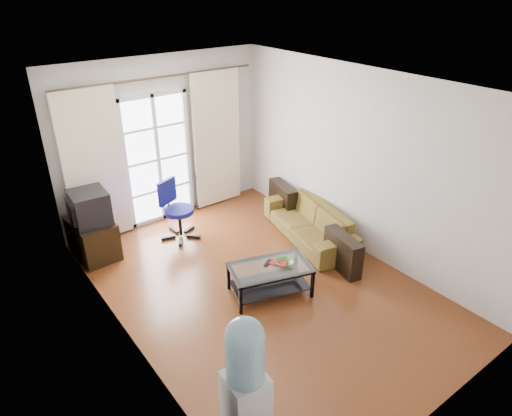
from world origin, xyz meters
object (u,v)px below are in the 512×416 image
(sofa, at_px, (309,223))
(coffee_table, at_px, (270,276))
(tv_stand, at_px, (93,238))
(task_chair, at_px, (178,221))
(water_cooler, at_px, (246,393))
(crt_tv, at_px, (88,208))

(sofa, height_order, coffee_table, sofa)
(sofa, distance_m, tv_stand, 3.29)
(coffee_table, relative_size, tv_stand, 1.48)
(coffee_table, distance_m, tv_stand, 2.75)
(sofa, height_order, task_chair, task_chair)
(tv_stand, bearing_deg, water_cooler, -94.89)
(coffee_table, distance_m, task_chair, 2.04)
(crt_tv, distance_m, task_chair, 1.40)
(sofa, xyz_separation_m, water_cooler, (-3.00, -2.45, 0.54))
(tv_stand, bearing_deg, task_chair, -15.41)
(coffee_table, distance_m, water_cooler, 2.40)
(coffee_table, bearing_deg, water_cooler, -133.38)
(sofa, xyz_separation_m, crt_tv, (-2.91, 1.49, 0.55))
(sofa, bearing_deg, tv_stand, -105.02)
(coffee_table, relative_size, task_chair, 1.23)
(sofa, bearing_deg, crt_tv, -104.17)
(sofa, relative_size, water_cooler, 1.26)
(tv_stand, xyz_separation_m, task_chair, (1.27, -0.27, -0.01))
(sofa, xyz_separation_m, tv_stand, (-2.91, 1.55, 0.02))
(tv_stand, height_order, water_cooler, water_cooler)
(water_cooler, bearing_deg, crt_tv, 93.65)
(coffee_table, relative_size, water_cooler, 0.75)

